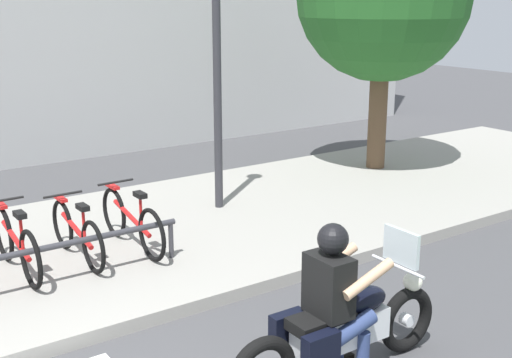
{
  "coord_description": "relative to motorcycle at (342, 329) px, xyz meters",
  "views": [
    {
      "loc": [
        -1.65,
        -3.57,
        3.21
      ],
      "look_at": [
        2.59,
        2.51,
        1.18
      ],
      "focal_mm": 46.99,
      "sensor_mm": 36.0,
      "label": 1
    }
  ],
  "objects": [
    {
      "name": "bicycle_5",
      "position": [
        -1.02,
        3.53,
        0.04
      ],
      "size": [
        0.48,
        1.58,
        0.75
      ],
      "color": "black",
      "rests_on": "sidewalk"
    },
    {
      "name": "bicycle_4",
      "position": [
        -1.73,
        3.53,
        0.05
      ],
      "size": [
        0.48,
        1.66,
        0.8
      ],
      "color": "black",
      "rests_on": "sidewalk"
    },
    {
      "name": "street_lamp",
      "position": [
        1.47,
        4.36,
        2.07
      ],
      "size": [
        0.28,
        0.28,
        4.15
      ],
      "color": "#2D2D33",
      "rests_on": "ground"
    },
    {
      "name": "rider",
      "position": [
        -0.08,
        0.0,
        0.37
      ],
      "size": [
        0.62,
        0.53,
        1.44
      ],
      "color": "black",
      "rests_on": "ground"
    },
    {
      "name": "motorcycle",
      "position": [
        0.0,
        0.0,
        0.0
      ],
      "size": [
        2.26,
        0.62,
        1.22
      ],
      "color": "black",
      "rests_on": "ground"
    },
    {
      "name": "bicycle_6",
      "position": [
        -0.32,
        3.53,
        0.05
      ],
      "size": [
        0.48,
        1.72,
        0.79
      ],
      "color": "black",
      "rests_on": "sidewalk"
    }
  ]
}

